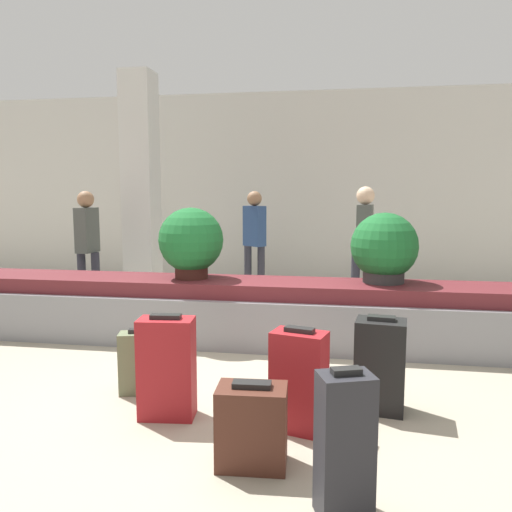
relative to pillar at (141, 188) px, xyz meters
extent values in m
plane|color=#9E937F|center=(1.96, -3.32, -1.60)|extent=(18.00, 18.00, 0.00)
cube|color=beige|center=(1.96, 1.72, 0.00)|extent=(18.00, 0.06, 3.20)
cube|color=gray|center=(1.96, -1.86, -1.35)|extent=(6.59, 0.82, 0.49)
cube|color=#5B1E23|center=(1.96, -1.86, -1.03)|extent=(6.33, 0.66, 0.15)
cube|color=silver|center=(0.00, 0.00, 0.00)|extent=(0.43, 0.43, 3.20)
cube|color=maroon|center=(1.65, -3.67, -1.26)|extent=(0.39, 0.25, 0.69)
cube|color=black|center=(1.65, -3.67, -0.90)|extent=(0.21, 0.09, 0.03)
cube|color=#232328|center=(2.83, -4.54, -1.25)|extent=(0.30, 0.26, 0.70)
cube|color=black|center=(2.83, -4.54, -0.89)|extent=(0.15, 0.11, 0.03)
cube|color=#5B6647|center=(1.32, -3.30, -1.36)|extent=(0.36, 0.24, 0.47)
cube|color=black|center=(1.32, -3.30, -1.11)|extent=(0.19, 0.10, 0.03)
cube|color=maroon|center=(2.55, -3.71, -1.27)|extent=(0.38, 0.29, 0.65)
cube|color=black|center=(2.55, -3.71, -0.93)|extent=(0.20, 0.12, 0.03)
cube|color=black|center=(3.09, -3.32, -1.28)|extent=(0.37, 0.30, 0.65)
cube|color=black|center=(3.09, -3.32, -0.94)|extent=(0.20, 0.11, 0.03)
cube|color=#472319|center=(2.33, -4.18, -1.37)|extent=(0.40, 0.27, 0.46)
cube|color=black|center=(2.33, -4.18, -1.13)|extent=(0.22, 0.10, 0.03)
cylinder|color=#2D2D2D|center=(3.23, -1.76, -0.87)|extent=(0.40, 0.40, 0.18)
sphere|color=#195B28|center=(3.23, -1.76, -0.59)|extent=(0.66, 0.66, 0.66)
cylinder|color=#381914|center=(1.28, -1.83, -0.85)|extent=(0.34, 0.34, 0.22)
sphere|color=#195B28|center=(1.28, -1.83, -0.56)|extent=(0.67, 0.67, 0.67)
cylinder|color=#282833|center=(1.46, 0.47, -1.23)|extent=(0.11, 0.11, 0.75)
cylinder|color=#282833|center=(1.66, 0.47, -1.23)|extent=(0.11, 0.11, 0.75)
cube|color=navy|center=(1.56, 0.47, -0.56)|extent=(0.36, 0.34, 0.59)
sphere|color=#936B4C|center=(1.56, 0.47, -0.16)|extent=(0.22, 0.22, 0.22)
cylinder|color=#282833|center=(3.01, -0.40, -1.21)|extent=(0.11, 0.11, 0.77)
cylinder|color=#282833|center=(3.21, -0.40, -1.21)|extent=(0.11, 0.11, 0.77)
cube|color=#474C47|center=(3.11, -0.40, -0.52)|extent=(0.22, 0.34, 0.61)
sphere|color=beige|center=(3.11, -0.40, -0.11)|extent=(0.22, 0.22, 0.22)
cylinder|color=#282833|center=(-0.59, -0.69, -1.23)|extent=(0.11, 0.11, 0.74)
cylinder|color=#282833|center=(-0.39, -0.69, -1.23)|extent=(0.11, 0.11, 0.74)
cube|color=#474C47|center=(-0.49, -0.69, -0.56)|extent=(0.20, 0.33, 0.59)
sphere|color=#936B4C|center=(-0.49, -0.69, -0.16)|extent=(0.22, 0.22, 0.22)
camera|label=1|loc=(2.78, -6.78, -0.08)|focal=35.00mm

